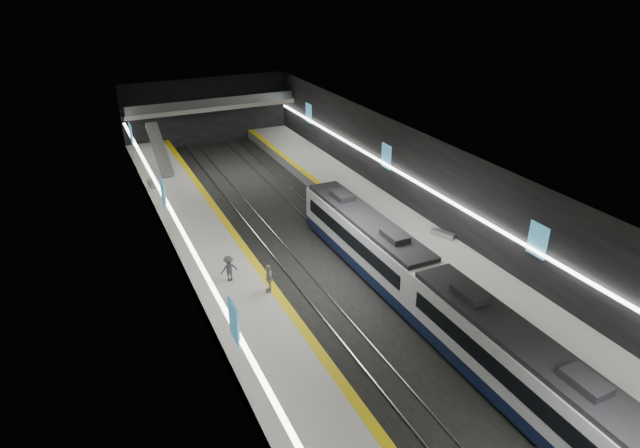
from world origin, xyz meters
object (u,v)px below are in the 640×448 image
bench_right_far (443,234)px  passenger_left_b (229,269)px  escalator (159,149)px  bench_left_far (151,184)px  train (426,289)px  passenger_left_a (269,278)px

bench_right_far → passenger_left_b: passenger_left_b is taller
escalator → bench_left_far: bearing=-110.2°
train → bench_right_far: (6.78, 7.08, -0.96)m
passenger_left_a → passenger_left_b: 3.08m
escalator → passenger_left_b: 24.76m
escalator → passenger_left_b: bearing=-90.2°
bench_right_far → passenger_left_a: (-14.92, -1.39, 0.74)m
escalator → bench_left_far: size_ratio=4.62×
escalator → bench_right_far: (16.78, -25.73, -1.67)m
escalator → bench_right_far: bearing=-56.9°
train → bench_left_far: train is taller
escalator → passenger_left_a: 27.20m
bench_left_far → passenger_left_b: 19.68m
escalator → passenger_left_a: (1.86, -27.12, -0.93)m
escalator → bench_right_far: 30.76m
bench_right_far → passenger_left_b: (-16.86, 1.00, 0.68)m
passenger_left_b → passenger_left_a: bearing=125.0°
bench_right_far → train: bearing=-156.9°
passenger_left_a → passenger_left_b: passenger_left_a is taller
bench_right_far → passenger_left_a: bearing=162.2°
bench_left_far → bench_right_far: bench_right_far is taller
train → escalator: 34.31m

